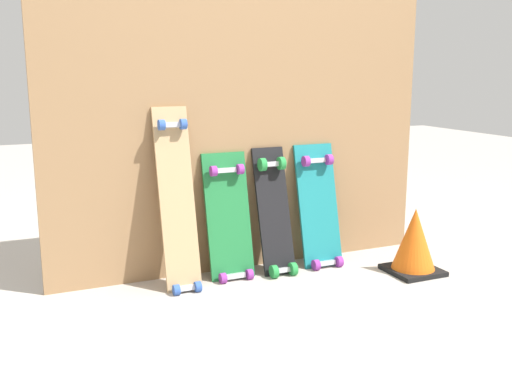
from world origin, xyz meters
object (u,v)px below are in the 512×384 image
skateboard_black (275,217)px  traffic_cone (414,241)px  skateboard_green (229,223)px  skateboard_teal (319,212)px  skateboard_natural (178,206)px

skateboard_black → traffic_cone: size_ratio=2.07×
skateboard_green → skateboard_teal: bearing=-1.0°
skateboard_natural → skateboard_black: skateboard_natural is taller
skateboard_green → skateboard_teal: 0.51m
traffic_cone → skateboard_teal: bearing=138.1°
skateboard_natural → skateboard_green: (0.27, 0.03, -0.12)m
skateboard_natural → skateboard_black: 0.52m
skateboard_black → skateboard_teal: (0.27, 0.01, -0.00)m
skateboard_green → skateboard_black: (0.24, -0.02, 0.01)m
skateboard_natural → skateboard_green: skateboard_natural is taller
skateboard_black → skateboard_teal: skateboard_teal is taller
skateboard_teal → traffic_cone: size_ratio=2.09×
skateboard_black → traffic_cone: 0.72m
skateboard_natural → traffic_cone: size_ratio=2.74×
skateboard_teal → skateboard_green: bearing=179.0°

